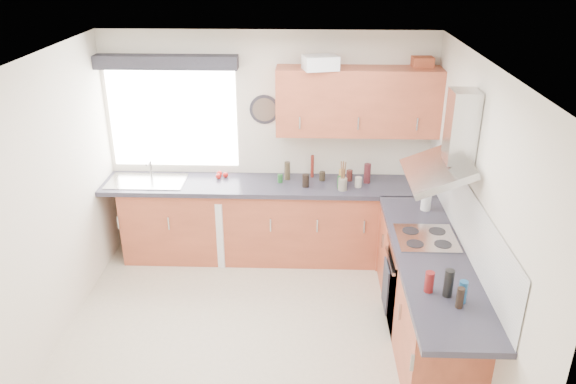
{
  "coord_description": "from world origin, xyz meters",
  "views": [
    {
      "loc": [
        0.43,
        -4.12,
        3.33
      ],
      "look_at": [
        0.25,
        0.85,
        1.1
      ],
      "focal_mm": 35.0,
      "sensor_mm": 36.0,
      "label": 1
    }
  ],
  "objects_px": {
    "extractor_hood": "(449,148)",
    "upper_cabinets": "(358,101)",
    "washing_machine": "(211,224)",
    "oven": "(421,285)"
  },
  "relations": [
    {
      "from": "extractor_hood",
      "to": "upper_cabinets",
      "type": "relative_size",
      "value": 0.46
    },
    {
      "from": "oven",
      "to": "extractor_hood",
      "type": "height_order",
      "value": "extractor_hood"
    },
    {
      "from": "oven",
      "to": "extractor_hood",
      "type": "relative_size",
      "value": 1.09
    },
    {
      "from": "extractor_hood",
      "to": "washing_machine",
      "type": "height_order",
      "value": "extractor_hood"
    },
    {
      "from": "upper_cabinets",
      "to": "extractor_hood",
      "type": "bearing_deg",
      "value": -63.87
    },
    {
      "from": "oven",
      "to": "washing_machine",
      "type": "distance_m",
      "value": 2.47
    },
    {
      "from": "oven",
      "to": "upper_cabinets",
      "type": "relative_size",
      "value": 0.5
    },
    {
      "from": "upper_cabinets",
      "to": "washing_machine",
      "type": "bearing_deg",
      "value": -176.25
    },
    {
      "from": "extractor_hood",
      "to": "oven",
      "type": "bearing_deg",
      "value": 180.0
    },
    {
      "from": "oven",
      "to": "upper_cabinets",
      "type": "bearing_deg",
      "value": 112.54
    }
  ]
}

